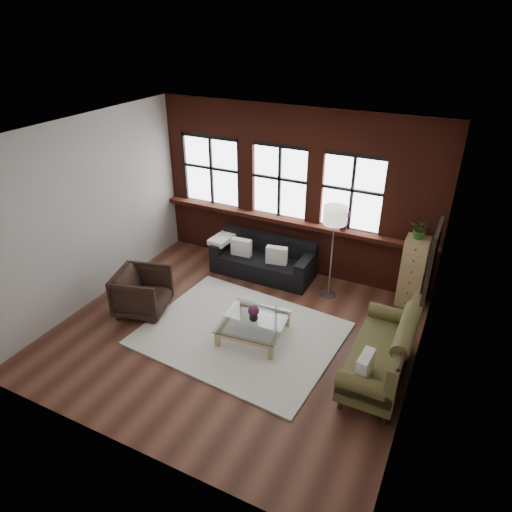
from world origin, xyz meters
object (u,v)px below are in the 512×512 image
at_px(armchair, 142,292).
at_px(vintage_settee, 380,347).
at_px(dark_sofa, 263,258).
at_px(coffee_table, 254,329).
at_px(vase, 254,317).
at_px(drawer_chest, 412,272).
at_px(floor_lamp, 332,249).

bearing_deg(armchair, vintage_settee, -102.86).
distance_m(vintage_settee, armchair, 4.00).
distance_m(dark_sofa, coffee_table, 2.00).
xyz_separation_m(coffee_table, vase, (0.00, -0.00, 0.24)).
bearing_deg(vintage_settee, armchair, -177.36).
xyz_separation_m(dark_sofa, coffee_table, (0.72, -1.86, -0.20)).
bearing_deg(armchair, drawer_chest, -76.17).
xyz_separation_m(vase, floor_lamp, (0.69, 1.71, 0.55)).
distance_m(vintage_settee, floor_lamp, 2.18).
xyz_separation_m(dark_sofa, armchair, (-1.31, -2.05, 0.03)).
bearing_deg(coffee_table, floor_lamp, 68.09).
xyz_separation_m(vintage_settee, floor_lamp, (-1.28, 1.71, 0.44)).
distance_m(armchair, coffee_table, 2.05).
bearing_deg(armchair, dark_sofa, -48.09).
height_order(vintage_settee, drawer_chest, drawer_chest).
distance_m(coffee_table, drawer_chest, 2.96).
height_order(dark_sofa, armchair, armchair).
height_order(vase, floor_lamp, floor_lamp).
relative_size(armchair, drawer_chest, 0.67).
xyz_separation_m(dark_sofa, vintage_settee, (2.68, -1.86, 0.15)).
distance_m(dark_sofa, armchair, 2.43).
xyz_separation_m(vase, drawer_chest, (2.03, 2.09, 0.24)).
xyz_separation_m(vintage_settee, drawer_chest, (0.07, 2.10, 0.13)).
height_order(vase, drawer_chest, drawer_chest).
relative_size(dark_sofa, armchair, 2.33).
distance_m(coffee_table, vase, 0.24).
bearing_deg(vintage_settee, drawer_chest, 88.15).
bearing_deg(floor_lamp, vintage_settee, -53.19).
relative_size(armchair, coffee_table, 0.86).
relative_size(coffee_table, drawer_chest, 0.77).
height_order(dark_sofa, floor_lamp, floor_lamp).
distance_m(dark_sofa, drawer_chest, 2.78).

